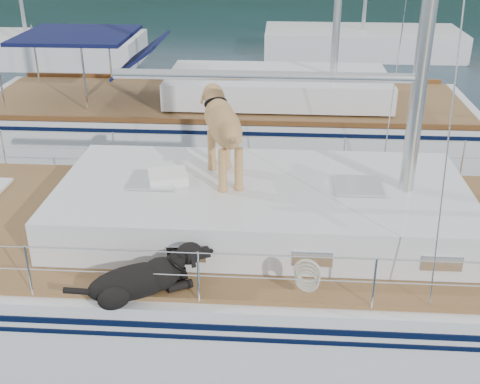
{
  "coord_description": "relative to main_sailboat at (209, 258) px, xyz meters",
  "views": [
    {
      "loc": [
        0.98,
        -6.96,
        4.98
      ],
      "look_at": [
        0.5,
        0.2,
        1.6
      ],
      "focal_mm": 45.0,
      "sensor_mm": 36.0,
      "label": 1
    }
  ],
  "objects": [
    {
      "name": "ground",
      "position": [
        -0.09,
        0.0,
        -0.68
      ],
      "size": [
        120.0,
        120.0,
        0.0
      ],
      "primitive_type": "plane",
      "color": "black",
      "rests_on": "ground"
    },
    {
      "name": "main_sailboat",
      "position": [
        0.0,
        0.0,
        0.0
      ],
      "size": [
        12.0,
        4.14,
        14.01
      ],
      "color": "silver",
      "rests_on": "ground"
    },
    {
      "name": "neighbor_sailboat",
      "position": [
        -0.24,
        6.05,
        -0.06
      ],
      "size": [
        11.0,
        3.5,
        13.3
      ],
      "color": "silver",
      "rests_on": "ground"
    },
    {
      "name": "bg_boat_west",
      "position": [
        -8.09,
        14.0,
        -0.24
      ],
      "size": [
        8.0,
        3.0,
        11.65
      ],
      "color": "silver",
      "rests_on": "ground"
    },
    {
      "name": "bg_boat_center",
      "position": [
        3.91,
        16.0,
        -0.23
      ],
      "size": [
        7.2,
        3.0,
        11.65
      ],
      "color": "silver",
      "rests_on": "ground"
    }
  ]
}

